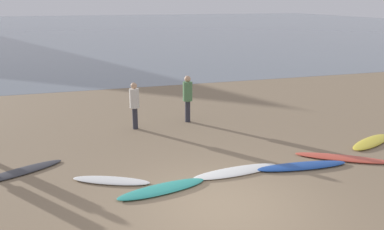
% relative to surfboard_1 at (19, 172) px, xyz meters
% --- Properties ---
extents(ground_plane, '(120.00, 120.00, 0.20)m').
position_rel_surfboard_1_xyz_m(ground_plane, '(4.41, 6.76, -0.13)').
color(ground_plane, '#8C7559').
rests_on(ground_plane, ground).
extents(ocean_water, '(140.00, 100.00, 0.01)m').
position_rel_surfboard_1_xyz_m(ocean_water, '(4.41, 59.68, -0.03)').
color(ocean_water, slate).
rests_on(ocean_water, ground).
extents(surfboard_1, '(2.32, 1.51, 0.07)m').
position_rel_surfboard_1_xyz_m(surfboard_1, '(0.00, 0.00, 0.00)').
color(surfboard_1, '#333338').
rests_on(surfboard_1, ground).
extents(surfboard_2, '(1.99, 1.28, 0.07)m').
position_rel_surfboard_1_xyz_m(surfboard_2, '(2.23, -1.25, 0.00)').
color(surfboard_2, white).
rests_on(surfboard_2, ground).
extents(surfboard_3, '(2.31, 0.99, 0.09)m').
position_rel_surfboard_1_xyz_m(surfboard_3, '(3.33, -2.09, 0.01)').
color(surfboard_3, teal).
rests_on(surfboard_3, ground).
extents(surfboard_4, '(2.47, 0.78, 0.07)m').
position_rel_surfboard_1_xyz_m(surfboard_4, '(5.41, -1.66, 0.00)').
color(surfboard_4, white).
rests_on(surfboard_4, ground).
extents(surfboard_5, '(2.62, 0.74, 0.10)m').
position_rel_surfboard_1_xyz_m(surfboard_5, '(7.22, -1.88, 0.02)').
color(surfboard_5, '#1E479E').
rests_on(surfboard_5, ground).
extents(surfboard_6, '(2.46, 1.84, 0.07)m').
position_rel_surfboard_1_xyz_m(surfboard_6, '(8.65, -1.70, 0.00)').
color(surfboard_6, '#D84C38').
rests_on(surfboard_6, ground).
extents(surfboard_7, '(2.20, 1.43, 0.09)m').
position_rel_surfboard_1_xyz_m(surfboard_7, '(10.37, -0.84, 0.01)').
color(surfboard_7, yellow).
rests_on(surfboard_7, ground).
extents(person_0, '(0.33, 0.33, 1.64)m').
position_rel_surfboard_1_xyz_m(person_0, '(3.54, 2.85, 0.93)').
color(person_0, '#2D2D38').
rests_on(person_0, ground).
extents(person_1, '(0.35, 0.35, 1.72)m').
position_rel_surfboard_1_xyz_m(person_1, '(5.53, 3.12, 0.98)').
color(person_1, '#2D2D38').
rests_on(person_1, ground).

